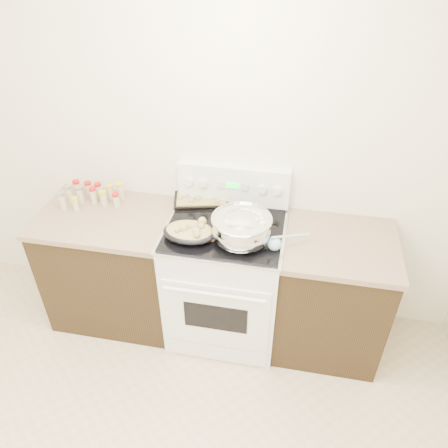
# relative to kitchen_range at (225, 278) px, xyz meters

# --- Properties ---
(room_shell) EXTENTS (4.10, 3.60, 2.75)m
(room_shell) POSITION_rel_kitchen_range_xyz_m (-0.35, -1.42, 1.21)
(room_shell) COLOR white
(room_shell) RESTS_ON ground
(counter_left) EXTENTS (0.93, 0.67, 0.92)m
(counter_left) POSITION_rel_kitchen_range_xyz_m (-0.83, 0.01, -0.03)
(counter_left) COLOR black
(counter_left) RESTS_ON ground
(counter_right) EXTENTS (0.73, 0.67, 0.92)m
(counter_right) POSITION_rel_kitchen_range_xyz_m (0.73, 0.01, -0.03)
(counter_right) COLOR black
(counter_right) RESTS_ON ground
(kitchen_range) EXTENTS (0.78, 0.73, 1.22)m
(kitchen_range) POSITION_rel_kitchen_range_xyz_m (0.00, 0.00, 0.00)
(kitchen_range) COLOR white
(kitchen_range) RESTS_ON ground
(mixing_bowl) EXTENTS (0.46, 0.46, 0.22)m
(mixing_bowl) POSITION_rel_kitchen_range_xyz_m (0.12, -0.12, 0.54)
(mixing_bowl) COLOR silver
(mixing_bowl) RESTS_ON kitchen_range
(roasting_pan) EXTENTS (0.34, 0.24, 0.11)m
(roasting_pan) POSITION_rel_kitchen_range_xyz_m (-0.20, -0.16, 0.50)
(roasting_pan) COLOR black
(roasting_pan) RESTS_ON kitchen_range
(baking_sheet) EXTENTS (0.43, 0.35, 0.06)m
(baking_sheet) POSITION_rel_kitchen_range_xyz_m (-0.22, 0.27, 0.47)
(baking_sheet) COLOR black
(baking_sheet) RESTS_ON kitchen_range
(wooden_spoon) EXTENTS (0.10, 0.24, 0.04)m
(wooden_spoon) POSITION_rel_kitchen_range_xyz_m (-0.04, -0.12, 0.46)
(wooden_spoon) COLOR tan
(wooden_spoon) RESTS_ON kitchen_range
(blue_ladle) EXTENTS (0.25, 0.19, 0.10)m
(blue_ladle) POSITION_rel_kitchen_range_xyz_m (0.34, -0.16, 0.49)
(blue_ladle) COLOR #8FC0D5
(blue_ladle) RESTS_ON kitchen_range
(spice_jars) EXTENTS (0.39, 0.25, 0.13)m
(spice_jars) POSITION_rel_kitchen_range_xyz_m (-0.98, 0.14, 0.49)
(spice_jars) COLOR #BFB28C
(spice_jars) RESTS_ON counter_left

